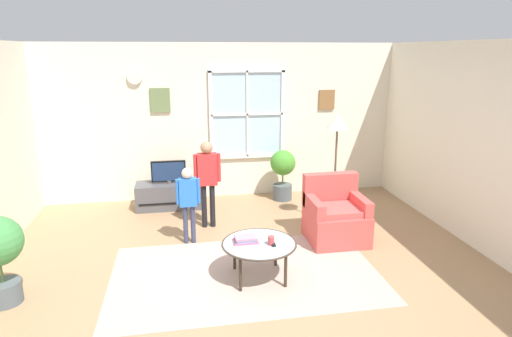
% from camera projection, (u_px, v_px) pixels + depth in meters
% --- Properties ---
extents(ground_plane, '(6.62, 6.50, 0.02)m').
position_uv_depth(ground_plane, '(251.00, 278.00, 4.95)').
color(ground_plane, '#9E7A56').
extents(back_wall, '(6.02, 0.17, 2.64)m').
position_uv_depth(back_wall, '(223.00, 121.00, 7.46)').
color(back_wall, silver).
rests_on(back_wall, ground_plane).
extents(side_wall_right, '(0.12, 5.90, 2.64)m').
position_uv_depth(side_wall_right, '(506.00, 154.00, 5.11)').
color(side_wall_right, silver).
rests_on(side_wall_right, ground_plane).
extents(area_rug, '(3.07, 1.87, 0.01)m').
position_uv_depth(area_rug, '(245.00, 274.00, 5.02)').
color(area_rug, tan).
rests_on(area_rug, ground_plane).
extents(tv_stand, '(1.08, 0.46, 0.42)m').
position_uv_depth(tv_stand, '(170.00, 195.00, 7.11)').
color(tv_stand, '#4C4C51').
rests_on(tv_stand, ground_plane).
extents(television, '(0.55, 0.08, 0.37)m').
position_uv_depth(television, '(169.00, 171.00, 7.00)').
color(television, '#4C4C4C').
rests_on(television, tv_stand).
extents(armchair, '(0.76, 0.74, 0.87)m').
position_uv_depth(armchair, '(335.00, 217.00, 5.87)').
color(armchair, '#D14C47').
rests_on(armchair, ground_plane).
extents(coffee_table, '(0.85, 0.85, 0.43)m').
position_uv_depth(coffee_table, '(259.00, 245.00, 4.84)').
color(coffee_table, '#99B2B7').
rests_on(coffee_table, ground_plane).
extents(book_stack, '(0.27, 0.17, 0.07)m').
position_uv_depth(book_stack, '(246.00, 239.00, 4.84)').
color(book_stack, '#AE6687').
rests_on(book_stack, coffee_table).
extents(cup, '(0.07, 0.07, 0.10)m').
position_uv_depth(cup, '(271.00, 240.00, 4.78)').
color(cup, '#BF3F3F').
rests_on(cup, coffee_table).
extents(remote_near_books, '(0.10, 0.14, 0.02)m').
position_uv_depth(remote_near_books, '(251.00, 241.00, 4.87)').
color(remote_near_books, black).
rests_on(remote_near_books, coffee_table).
extents(remote_near_cup, '(0.04, 0.14, 0.02)m').
position_uv_depth(remote_near_cup, '(273.00, 243.00, 4.80)').
color(remote_near_cup, black).
rests_on(remote_near_cup, coffee_table).
extents(person_blue_shirt, '(0.32, 0.14, 1.05)m').
position_uv_depth(person_blue_shirt, '(188.00, 197.00, 5.67)').
color(person_blue_shirt, '#333851').
rests_on(person_blue_shirt, ground_plane).
extents(person_red_shirt, '(0.38, 0.17, 1.28)m').
position_uv_depth(person_red_shirt, '(207.00, 174.00, 6.17)').
color(person_red_shirt, black).
rests_on(person_red_shirt, ground_plane).
extents(potted_plant_by_window, '(0.43, 0.43, 0.87)m').
position_uv_depth(potted_plant_by_window, '(283.00, 171.00, 7.41)').
color(potted_plant_by_window, '#4C565B').
rests_on(potted_plant_by_window, ground_plane).
extents(floor_lamp, '(0.32, 0.32, 1.65)m').
position_uv_depth(floor_lamp, '(337.00, 133.00, 6.12)').
color(floor_lamp, black).
rests_on(floor_lamp, ground_plane).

